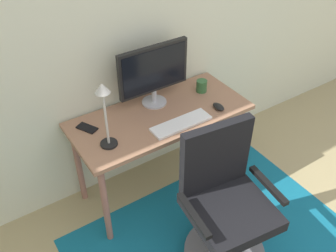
{
  "coord_description": "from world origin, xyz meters",
  "views": [
    {
      "loc": [
        -1.03,
        0.04,
        2.28
      ],
      "look_at": [
        -0.01,
        1.6,
        0.82
      ],
      "focal_mm": 40.27,
      "sensor_mm": 36.0,
      "label": 1
    }
  ],
  "objects_px": {
    "monitor": "(154,71)",
    "coffee_cup": "(202,86)",
    "computer_mouse": "(218,107)",
    "cell_phone": "(87,128)",
    "keyboard": "(181,124)",
    "desk_lamp": "(104,106)",
    "office_chair": "(224,211)",
    "desk": "(161,124)"
  },
  "relations": [
    {
      "from": "cell_phone",
      "to": "keyboard",
      "type": "bearing_deg",
      "value": -56.49
    },
    {
      "from": "desk",
      "to": "cell_phone",
      "type": "height_order",
      "value": "cell_phone"
    },
    {
      "from": "desk_lamp",
      "to": "desk",
      "type": "bearing_deg",
      "value": 12.37
    },
    {
      "from": "coffee_cup",
      "to": "desk_lamp",
      "type": "distance_m",
      "value": 0.92
    },
    {
      "from": "desk",
      "to": "office_chair",
      "type": "relative_size",
      "value": 1.31
    },
    {
      "from": "desk_lamp",
      "to": "keyboard",
      "type": "bearing_deg",
      "value": -9.21
    },
    {
      "from": "computer_mouse",
      "to": "coffee_cup",
      "type": "height_order",
      "value": "coffee_cup"
    },
    {
      "from": "computer_mouse",
      "to": "desk_lamp",
      "type": "relative_size",
      "value": 0.23
    },
    {
      "from": "monitor",
      "to": "desk_lamp",
      "type": "distance_m",
      "value": 0.54
    },
    {
      "from": "monitor",
      "to": "desk",
      "type": "bearing_deg",
      "value": -105.15
    },
    {
      "from": "desk",
      "to": "office_chair",
      "type": "distance_m",
      "value": 0.76
    },
    {
      "from": "cell_phone",
      "to": "office_chair",
      "type": "bearing_deg",
      "value": -85.87
    },
    {
      "from": "keyboard",
      "to": "computer_mouse",
      "type": "xyz_separation_m",
      "value": [
        0.33,
        0.01,
        0.01
      ]
    },
    {
      "from": "office_chair",
      "to": "computer_mouse",
      "type": "bearing_deg",
      "value": 63.58
    },
    {
      "from": "keyboard",
      "to": "computer_mouse",
      "type": "relative_size",
      "value": 4.13
    },
    {
      "from": "desk_lamp",
      "to": "office_chair",
      "type": "relative_size",
      "value": 0.46
    },
    {
      "from": "desk",
      "to": "keyboard",
      "type": "bearing_deg",
      "value": -73.41
    },
    {
      "from": "coffee_cup",
      "to": "cell_phone",
      "type": "bearing_deg",
      "value": 176.95
    },
    {
      "from": "keyboard",
      "to": "coffee_cup",
      "type": "xyz_separation_m",
      "value": [
        0.37,
        0.26,
        0.04
      ]
    },
    {
      "from": "monitor",
      "to": "computer_mouse",
      "type": "distance_m",
      "value": 0.53
    },
    {
      "from": "computer_mouse",
      "to": "keyboard",
      "type": "bearing_deg",
      "value": -178.7
    },
    {
      "from": "keyboard",
      "to": "computer_mouse",
      "type": "height_order",
      "value": "computer_mouse"
    },
    {
      "from": "keyboard",
      "to": "cell_phone",
      "type": "xyz_separation_m",
      "value": [
        -0.55,
        0.31,
        -0.0
      ]
    },
    {
      "from": "coffee_cup",
      "to": "keyboard",
      "type": "bearing_deg",
      "value": -144.76
    },
    {
      "from": "computer_mouse",
      "to": "desk",
      "type": "bearing_deg",
      "value": 155.84
    },
    {
      "from": "computer_mouse",
      "to": "cell_phone",
      "type": "bearing_deg",
      "value": 161.11
    },
    {
      "from": "desk",
      "to": "monitor",
      "type": "distance_m",
      "value": 0.38
    },
    {
      "from": "keyboard",
      "to": "cell_phone",
      "type": "distance_m",
      "value": 0.63
    },
    {
      "from": "coffee_cup",
      "to": "cell_phone",
      "type": "distance_m",
      "value": 0.92
    },
    {
      "from": "monitor",
      "to": "coffee_cup",
      "type": "bearing_deg",
      "value": -9.31
    },
    {
      "from": "office_chair",
      "to": "desk",
      "type": "bearing_deg",
      "value": 98.66
    },
    {
      "from": "desk",
      "to": "monitor",
      "type": "xyz_separation_m",
      "value": [
        0.04,
        0.14,
        0.35
      ]
    },
    {
      "from": "coffee_cup",
      "to": "cell_phone",
      "type": "xyz_separation_m",
      "value": [
        -0.92,
        0.05,
        -0.04
      ]
    },
    {
      "from": "desk",
      "to": "computer_mouse",
      "type": "height_order",
      "value": "computer_mouse"
    },
    {
      "from": "coffee_cup",
      "to": "desk_lamp",
      "type": "height_order",
      "value": "desk_lamp"
    },
    {
      "from": "keyboard",
      "to": "office_chair",
      "type": "height_order",
      "value": "office_chair"
    },
    {
      "from": "keyboard",
      "to": "computer_mouse",
      "type": "bearing_deg",
      "value": 1.3
    },
    {
      "from": "cell_phone",
      "to": "desk",
      "type": "bearing_deg",
      "value": -41.82
    },
    {
      "from": "computer_mouse",
      "to": "cell_phone",
      "type": "distance_m",
      "value": 0.93
    },
    {
      "from": "coffee_cup",
      "to": "cell_phone",
      "type": "relative_size",
      "value": 0.66
    },
    {
      "from": "computer_mouse",
      "to": "office_chair",
      "type": "relative_size",
      "value": 0.11
    },
    {
      "from": "monitor",
      "to": "desk_lamp",
      "type": "bearing_deg",
      "value": -153.57
    }
  ]
}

